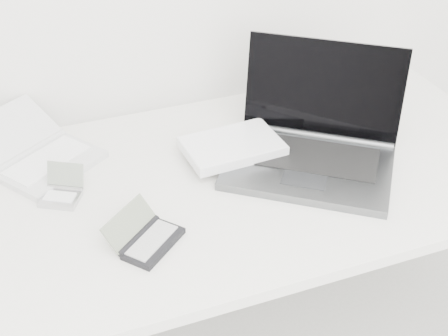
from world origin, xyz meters
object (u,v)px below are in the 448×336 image
object	(u,v)px
netbook_open_white	(39,155)
laptop_large	(295,145)
palmtop_charcoal	(147,238)
desk	(229,191)

from	to	relation	value
netbook_open_white	laptop_large	bearing A→B (deg)	-54.12
palmtop_charcoal	netbook_open_white	bearing A→B (deg)	73.76
laptop_large	netbook_open_white	distance (m)	0.67
laptop_large	netbook_open_white	bearing A→B (deg)	-162.99
laptop_large	palmtop_charcoal	size ratio (longest dim) A/B	3.04
desk	laptop_large	distance (m)	0.21
desk	laptop_large	bearing A→B (deg)	3.16
laptop_large	netbook_open_white	size ratio (longest dim) A/B	1.47
desk	palmtop_charcoal	bearing A→B (deg)	-146.78
netbook_open_white	palmtop_charcoal	bearing A→B (deg)	-100.54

